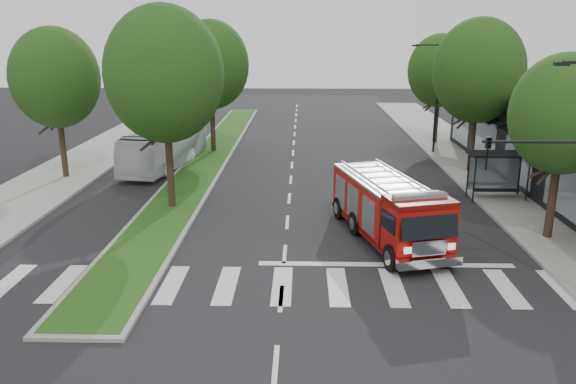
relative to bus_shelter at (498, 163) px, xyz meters
The scene contains 14 objects.
ground 14.00m from the bus_shelter, 143.97° to the right, with size 140.00×140.00×0.00m, color black.
sidewalk_right 3.00m from the bus_shelter, 54.94° to the left, with size 5.00×80.00×0.15m, color gray.
sidewalk_left 25.84m from the bus_shelter, behind, with size 5.00×80.00×0.15m, color gray.
median 19.92m from the bus_shelter, 150.20° to the left, with size 3.00×50.00×0.15m.
bus_shelter is the anchor object (origin of this frame).
tree_right_near 7.06m from the bus_shelter, 87.21° to the right, with size 4.40×4.40×8.05m.
tree_right_mid 7.36m from the bus_shelter, 87.07° to the left, with size 5.60×5.60×9.72m.
tree_right_far 16.30m from the bus_shelter, 88.92° to the left, with size 5.00×5.00×8.73m.
tree_median_near 17.98m from the bus_shelter, behind, with size 5.80×5.80×10.16m.
tree_median_far 21.36m from the bus_shelter, 145.43° to the left, with size 5.60×5.60×9.72m.
tree_left_mid 25.82m from the bus_shelter, behind, with size 5.20×5.20×9.16m.
streetlight_right_far 12.13m from the bus_shelter, 94.11° to the left, with size 2.11×0.20×8.00m.
fire_engine 9.28m from the bus_shelter, 137.09° to the right, with size 4.50×8.76×2.91m.
city_bus 21.00m from the bus_shelter, 159.80° to the left, with size 2.42×10.34×2.88m, color white.
Camera 1 is at (0.69, -21.46, 8.81)m, focal length 35.00 mm.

